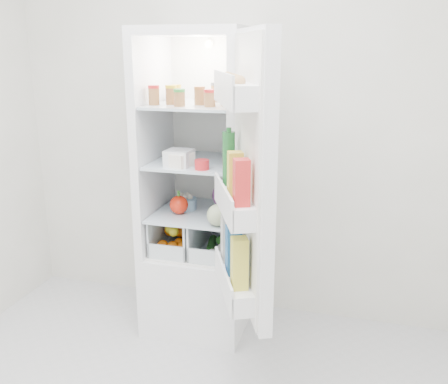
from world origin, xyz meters
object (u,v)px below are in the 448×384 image
(refrigerator, at_px, (202,221))
(red_cabbage, at_px, (227,195))
(fridge_door, at_px, (247,184))
(mushroom_bowl, at_px, (185,203))

(refrigerator, bearing_deg, red_cabbage, 6.87)
(red_cabbage, relative_size, fridge_door, 0.14)
(refrigerator, height_order, red_cabbage, refrigerator)
(refrigerator, distance_m, fridge_door, 0.86)
(red_cabbage, bearing_deg, mushroom_bowl, -166.33)
(mushroom_bowl, bearing_deg, red_cabbage, 13.67)
(red_cabbage, height_order, fridge_door, fridge_door)
(refrigerator, bearing_deg, mushroom_bowl, -155.95)
(refrigerator, relative_size, red_cabbage, 10.16)
(refrigerator, relative_size, mushroom_bowl, 12.62)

